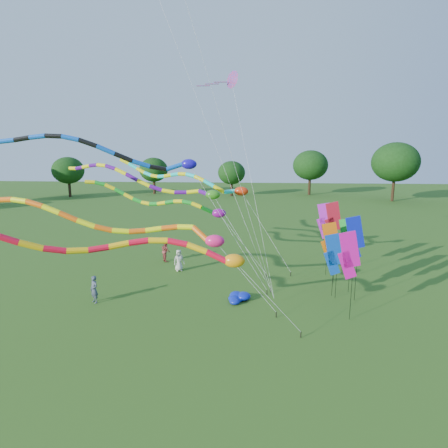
# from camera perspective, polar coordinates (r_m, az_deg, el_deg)

# --- Properties ---
(ground) EXTENTS (160.00, 160.00, 0.00)m
(ground) POSITION_cam_1_polar(r_m,az_deg,el_deg) (18.14, 0.09, -16.80)
(ground) COLOR #235416
(ground) RESTS_ON ground
(tree_ring) EXTENTS (113.56, 116.44, 9.58)m
(tree_ring) POSITION_cam_1_polar(r_m,az_deg,el_deg) (12.99, 14.50, -2.29)
(tree_ring) COLOR #382314
(tree_ring) RESTS_ON ground
(tube_kite_red) EXTENTS (14.42, 3.50, 6.73)m
(tube_kite_red) POSITION_cam_1_polar(r_m,az_deg,el_deg) (16.08, -14.34, -3.49)
(tube_kite_red) COLOR black
(tube_kite_red) RESTS_ON ground
(tube_kite_orange) EXTENTS (15.15, 1.11, 6.71)m
(tube_kite_orange) POSITION_cam_1_polar(r_m,az_deg,el_deg) (19.90, -14.20, -0.19)
(tube_kite_orange) COLOR black
(tube_kite_orange) RESTS_ON ground
(tube_kite_purple) EXTENTS (14.49, 5.37, 8.19)m
(tube_kite_purple) POSITION_cam_1_polar(r_m,az_deg,el_deg) (25.18, -10.97, 6.30)
(tube_kite_purple) COLOR black
(tube_kite_purple) RESTS_ON ground
(tube_kite_blue) EXTENTS (16.92, 2.00, 10.12)m
(tube_kite_blue) POSITION_cam_1_polar(r_m,az_deg,el_deg) (21.60, -18.68, 10.40)
(tube_kite_blue) COLOR black
(tube_kite_blue) RESTS_ON ground
(tube_kite_cyan) EXTENTS (13.48, 6.29, 8.25)m
(tube_kite_cyan) POSITION_cam_1_polar(r_m,az_deg,el_deg) (28.16, -4.94, 6.66)
(tube_kite_cyan) COLOR black
(tube_kite_cyan) RESTS_ON ground
(tube_kite_green) EXTENTS (13.01, 2.59, 6.86)m
(tube_kite_green) POSITION_cam_1_polar(r_m,az_deg,el_deg) (26.39, -8.25, 3.25)
(tube_kite_green) COLOR black
(tube_kite_green) RESTS_ON ground
(delta_kite_high_c) EXTENTS (5.03, 6.14, 14.00)m
(delta_kite_high_c) POSITION_cam_1_polar(r_m,az_deg,el_deg) (25.69, 1.10, 21.15)
(delta_kite_high_c) COLOR black
(delta_kite_high_c) RESTS_ON ground
(banner_pole_red) EXTENTS (1.16, 0.27, 5.35)m
(banner_pole_red) POSITION_cam_1_polar(r_m,az_deg,el_deg) (24.56, 16.29, 0.42)
(banner_pole_red) COLOR black
(banner_pole_red) RESTS_ON ground
(banner_pole_violet) EXTENTS (1.15, 0.36, 5.04)m
(banner_pole_violet) POSITION_cam_1_polar(r_m,az_deg,el_deg) (26.16, 15.12, 0.45)
(banner_pole_violet) COLOR black
(banner_pole_violet) RESTS_ON ground
(banner_pole_blue_b) EXTENTS (1.16, 0.10, 4.97)m
(banner_pole_blue_b) POSITION_cam_1_polar(r_m,az_deg,el_deg) (22.02, 19.23, -2.01)
(banner_pole_blue_b) COLOR black
(banner_pole_blue_b) RESTS_ON ground
(banner_pole_orange) EXTENTS (1.16, 0.14, 4.47)m
(banner_pole_orange) POSITION_cam_1_polar(r_m,az_deg,el_deg) (22.50, 15.91, -2.82)
(banner_pole_orange) COLOR black
(banner_pole_orange) RESTS_ON ground
(banner_pole_green) EXTENTS (1.12, 0.45, 4.59)m
(banner_pole_green) POSITION_cam_1_polar(r_m,az_deg,el_deg) (23.43, 18.30, -2.12)
(banner_pole_green) COLOR black
(banner_pole_green) RESTS_ON ground
(banner_pole_magenta_b) EXTENTS (1.16, 0.13, 4.67)m
(banner_pole_magenta_b) POSITION_cam_1_polar(r_m,az_deg,el_deg) (19.52, 18.49, -4.55)
(banner_pole_magenta_b) COLOR black
(banner_pole_magenta_b) RESTS_ON ground
(banner_pole_blue_a) EXTENTS (1.16, 0.08, 3.89)m
(banner_pole_blue_a) POSITION_cam_1_polar(r_m,az_deg,el_deg) (22.33, 16.32, -4.48)
(banner_pole_blue_a) COLOR black
(banner_pole_blue_a) RESTS_ON ground
(blue_nylon_heap) EXTENTS (1.53, 1.50, 0.44)m
(blue_nylon_heap) POSITION_cam_1_polar(r_m,az_deg,el_deg) (21.69, 1.78, -11.28)
(blue_nylon_heap) COLOR #0D20AE
(blue_nylon_heap) RESTS_ON ground
(person_a) EXTENTS (0.89, 0.76, 1.54)m
(person_a) POSITION_cam_1_polar(r_m,az_deg,el_deg) (26.92, -6.88, -5.52)
(person_a) COLOR beige
(person_a) RESTS_ON ground
(person_b) EXTENTS (0.68, 0.65, 1.57)m
(person_b) POSITION_cam_1_polar(r_m,az_deg,el_deg) (22.61, -19.18, -9.39)
(person_b) COLOR #434B5E
(person_b) RESTS_ON ground
(person_c) EXTENTS (0.94, 1.00, 1.63)m
(person_c) POSITION_cam_1_polar(r_m,az_deg,el_deg) (29.31, -8.87, -4.07)
(person_c) COLOR #9A3C38
(person_c) RESTS_ON ground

